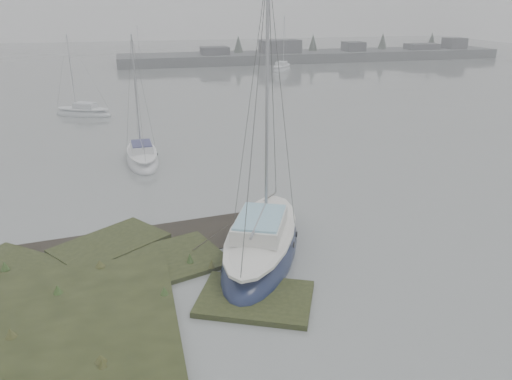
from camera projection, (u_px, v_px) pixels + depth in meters
name	position (u px, v px, depth m)	size (l,w,h in m)	color
ground	(163.00, 110.00, 43.22)	(160.00, 160.00, 0.00)	slate
far_shoreline	(320.00, 55.00, 78.00)	(60.00, 8.00, 4.15)	#4C4F51
sailboat_main	(261.00, 246.00, 18.53)	(5.53, 8.02, 10.83)	#141C3A
sailboat_white	(142.00, 158.00, 29.21)	(2.03, 5.54, 7.72)	silver
sailboat_far_a	(84.00, 113.00, 40.92)	(5.10, 3.64, 6.91)	#AAB0B4
sailboat_far_b	(282.00, 69.00, 67.24)	(4.54, 5.43, 7.60)	silver
sailboat_far_c	(144.00, 65.00, 71.62)	(4.31, 1.53, 6.02)	#A4A9AE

